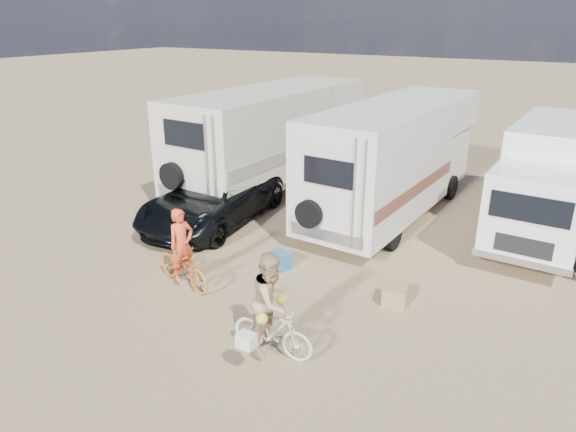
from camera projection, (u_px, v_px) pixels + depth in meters
The scene contains 11 objects.
ground at pixel (278, 315), 10.33m from camera, with size 140.00×140.00×0.00m, color #9F845F.
rv_main at pixel (395, 161), 15.06m from camera, with size 2.33×7.87×3.30m, color white, non-canonical shape.
rv_left at pixel (271, 139), 17.59m from camera, with size 2.74×8.19×3.35m, color beige, non-canonical shape.
box_truck at pixel (550, 183), 13.68m from camera, with size 2.20×6.55×2.94m, color white, non-canonical shape.
dark_suv at pixel (213, 198), 14.79m from camera, with size 2.39×5.17×1.44m, color black.
bike_man at pixel (183, 266), 11.34m from camera, with size 0.61×1.74×0.91m, color #C86919.
bike_woman at pixel (272, 331), 8.98m from camera, with size 0.44×1.56×0.93m, color beige.
rider_man at pixel (182, 252), 11.21m from camera, with size 0.59×0.39×1.61m, color #EA4A28.
rider_woman at pixel (272, 310), 8.83m from camera, with size 0.86×0.67×1.78m, color tan.
cooler at pixel (280, 260), 12.21m from camera, with size 0.49×0.35×0.39m, color #2A6187.
crate at pixel (395, 295), 10.69m from camera, with size 0.48×0.48×0.39m, color olive.
Camera 1 is at (4.76, -7.53, 5.58)m, focal length 32.24 mm.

